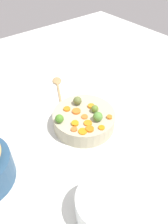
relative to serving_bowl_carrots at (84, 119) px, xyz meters
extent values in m
cube|color=silver|center=(0.01, 0.01, -0.05)|extent=(2.40, 2.40, 0.02)
cylinder|color=#B7AD8E|center=(0.00, 0.00, 0.00)|extent=(0.29, 0.29, 0.07)
cylinder|color=orange|center=(0.07, -0.09, 0.04)|extent=(0.03, 0.03, 0.01)
cylinder|color=orange|center=(-0.03, -0.06, 0.04)|extent=(0.05, 0.05, 0.01)
cylinder|color=orange|center=(-0.05, -0.10, 0.04)|extent=(0.04, 0.04, 0.01)
cylinder|color=orange|center=(-0.04, 0.07, 0.04)|extent=(0.04, 0.04, 0.01)
cylinder|color=orange|center=(-0.10, -0.05, 0.04)|extent=(0.03, 0.03, 0.01)
cylinder|color=orange|center=(-0.08, -0.09, 0.04)|extent=(0.05, 0.05, 0.01)
cylinder|color=orange|center=(0.00, -0.12, 0.04)|extent=(0.03, 0.03, 0.01)
cylinder|color=orange|center=(-0.07, -0.03, 0.04)|extent=(0.04, 0.04, 0.01)
cylinder|color=orange|center=(-0.01, -0.02, 0.04)|extent=(0.04, 0.04, 0.01)
cylinder|color=orange|center=(-0.02, 0.03, 0.04)|extent=(0.05, 0.05, 0.01)
cylinder|color=orange|center=(0.06, 0.02, 0.04)|extent=(0.04, 0.04, 0.01)
sphere|color=#538836|center=(0.02, -0.07, 0.06)|extent=(0.04, 0.04, 0.04)
sphere|color=#606C36|center=(0.02, 0.07, 0.06)|extent=(0.04, 0.04, 0.04)
sphere|color=olive|center=(0.05, -0.02, 0.05)|extent=(0.03, 0.03, 0.03)
sphere|color=#488126|center=(-0.12, 0.03, 0.06)|extent=(0.04, 0.04, 0.04)
cube|color=tan|center=(0.05, 0.28, -0.03)|extent=(0.12, 0.21, 0.01)
ellipsoid|color=tan|center=(0.11, 0.40, -0.03)|extent=(0.08, 0.09, 0.01)
cylinder|color=white|center=(-0.22, -0.37, 0.02)|extent=(0.19, 0.19, 0.11)
camera|label=1|loc=(-0.48, -0.59, 0.72)|focal=35.55mm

